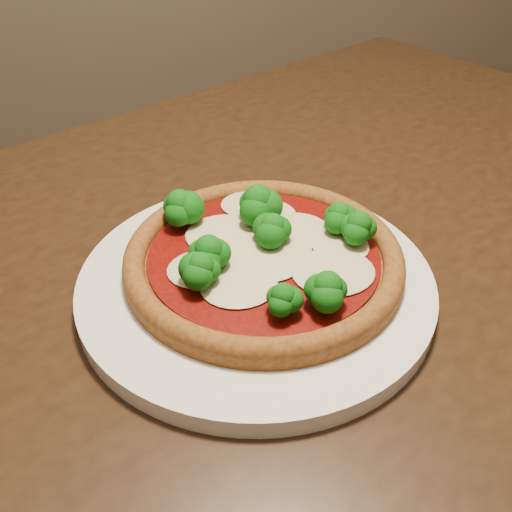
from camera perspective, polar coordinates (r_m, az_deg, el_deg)
name	(u,v)px	position (r m, az deg, el deg)	size (l,w,h in m)	color
dining_table	(291,324)	(0.63, 3.55, -6.78)	(1.56, 1.32, 0.75)	black
plate	(256,282)	(0.54, 0.00, -2.64)	(0.33, 0.33, 0.02)	silver
pizza	(264,252)	(0.53, 0.78, 0.37)	(0.26, 0.26, 0.06)	brown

